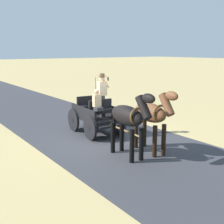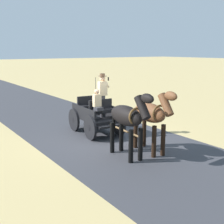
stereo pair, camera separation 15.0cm
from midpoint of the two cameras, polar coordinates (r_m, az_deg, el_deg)
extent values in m
plane|color=tan|center=(11.81, -1.79, -5.00)|extent=(200.00, 200.00, 0.00)
cube|color=#38383D|center=(11.81, -1.79, -4.98)|extent=(5.43, 160.00, 0.01)
cube|color=black|center=(12.39, -3.57, -1.06)|extent=(1.35, 2.28, 0.12)
cube|color=black|center=(12.60, -1.29, 0.49)|extent=(0.20, 2.09, 0.44)
cube|color=black|center=(12.08, -5.97, -0.08)|extent=(0.20, 2.09, 0.44)
cube|color=black|center=(11.38, -0.67, -2.73)|extent=(1.09, 0.31, 0.08)
cube|color=black|center=(13.47, -5.96, -0.82)|extent=(0.73, 0.25, 0.06)
cube|color=black|center=(11.79, -2.21, 0.18)|extent=(1.04, 0.43, 0.14)
cube|color=black|center=(11.90, -2.64, 1.37)|extent=(1.02, 0.15, 0.44)
cube|color=black|center=(12.74, -4.64, 1.03)|extent=(1.04, 0.43, 0.14)
cube|color=black|center=(12.86, -5.02, 2.13)|extent=(1.02, 0.15, 0.44)
cylinder|color=black|center=(12.10, 0.88, -2.23)|extent=(0.16, 0.96, 0.96)
cylinder|color=black|center=(12.10, 0.88, -2.23)|extent=(0.13, 0.22, 0.21)
cylinder|color=black|center=(11.48, -4.61, -3.05)|extent=(0.16, 0.96, 0.96)
cylinder|color=black|center=(11.48, -4.61, -3.05)|extent=(0.13, 0.22, 0.21)
cylinder|color=black|center=(13.39, -2.65, -0.85)|extent=(0.16, 0.96, 0.96)
cylinder|color=black|center=(13.39, -2.65, -0.85)|extent=(0.13, 0.22, 0.21)
cylinder|color=black|center=(12.83, -7.74, -1.52)|extent=(0.16, 0.96, 0.96)
cylinder|color=black|center=(12.83, -7.74, -1.52)|extent=(0.13, 0.22, 0.21)
cylinder|color=brown|center=(10.56, 2.07, -3.61)|extent=(0.20, 2.00, 0.07)
cylinder|color=black|center=(11.52, -3.54, 3.43)|extent=(0.02, 0.02, 1.30)
cylinder|color=#2D2D33|center=(12.07, -2.23, 1.08)|extent=(0.22, 0.22, 0.90)
cube|color=tan|center=(11.95, -2.26, 4.52)|extent=(0.35, 0.24, 0.56)
sphere|color=tan|center=(11.91, -2.28, 6.43)|extent=(0.22, 0.22, 0.22)
cylinder|color=#473323|center=(11.90, -2.28, 6.91)|extent=(0.36, 0.36, 0.01)
cylinder|color=#473323|center=(11.89, -2.28, 7.15)|extent=(0.20, 0.20, 0.10)
cylinder|color=tan|center=(11.98, -1.42, 5.42)|extent=(0.27, 0.10, 0.32)
cube|color=black|center=(11.98, -1.13, 6.38)|extent=(0.02, 0.07, 0.14)
cube|color=#2D2D33|center=(11.54, -3.00, 0.62)|extent=(0.30, 0.34, 0.14)
cube|color=tan|center=(11.58, -3.30, 2.23)|extent=(0.31, 0.22, 0.48)
sphere|color=tan|center=(11.53, -3.32, 3.94)|extent=(0.20, 0.20, 0.20)
ellipsoid|color=brown|center=(10.02, 6.87, -0.06)|extent=(0.73, 1.61, 0.64)
cylinder|color=black|center=(9.92, 9.46, -5.31)|extent=(0.15, 0.15, 1.05)
cylinder|color=black|center=(9.71, 7.76, -5.64)|extent=(0.15, 0.15, 1.05)
cylinder|color=black|center=(10.76, 5.84, -3.84)|extent=(0.15, 0.15, 1.05)
cylinder|color=black|center=(10.56, 4.21, -4.11)|extent=(0.15, 0.15, 1.05)
cylinder|color=brown|center=(9.29, 9.97, 1.41)|extent=(0.33, 0.67, 0.73)
ellipsoid|color=brown|center=(9.07, 10.91, 3.06)|extent=(0.28, 0.56, 0.28)
cube|color=black|center=(9.30, 9.90, 1.65)|extent=(0.11, 0.51, 0.56)
cylinder|color=black|center=(10.68, 4.50, -0.93)|extent=(0.11, 0.11, 0.70)
torus|color=brown|center=(9.58, 8.79, -0.19)|extent=(0.55, 0.13, 0.55)
ellipsoid|color=black|center=(9.48, 2.41, -0.68)|extent=(0.64, 1.59, 0.64)
cylinder|color=black|center=(9.38, 5.19, -6.21)|extent=(0.15, 0.15, 1.05)
cylinder|color=black|center=(9.18, 3.38, -6.60)|extent=(0.15, 0.15, 1.05)
cylinder|color=black|center=(10.23, 1.46, -4.62)|extent=(0.15, 0.15, 1.05)
cylinder|color=black|center=(10.04, -0.27, -4.94)|extent=(0.15, 0.15, 1.05)
cylinder|color=black|center=(8.73, 5.58, 0.87)|extent=(0.29, 0.66, 0.73)
ellipsoid|color=black|center=(8.51, 6.53, 2.62)|extent=(0.25, 0.55, 0.28)
cube|color=black|center=(8.74, 5.51, 1.12)|extent=(0.09, 0.50, 0.56)
cylinder|color=black|center=(10.15, 0.01, -1.57)|extent=(0.11, 0.11, 0.70)
torus|color=brown|center=(9.03, 4.39, -0.82)|extent=(0.55, 0.10, 0.55)
camera|label=1|loc=(0.08, -90.38, -0.08)|focal=47.62mm
camera|label=2|loc=(0.08, 89.62, 0.08)|focal=47.62mm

